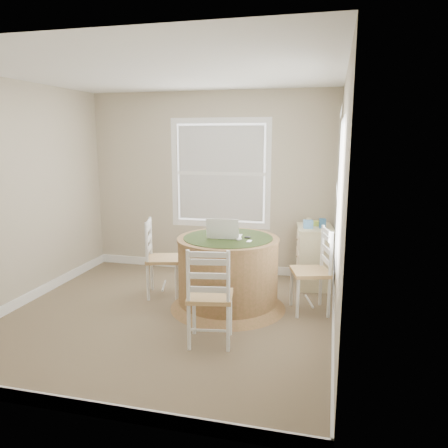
% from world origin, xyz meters
% --- Properties ---
extents(room, '(3.64, 3.64, 2.64)m').
position_xyz_m(room, '(0.17, 0.16, 1.30)').
color(room, '#75664A').
rests_on(room, ground).
extents(round_table, '(1.35, 1.35, 0.84)m').
position_xyz_m(round_table, '(0.59, 0.43, 0.46)').
color(round_table, '#A26E49').
rests_on(round_table, ground).
extents(chair_left, '(0.50, 0.51, 0.95)m').
position_xyz_m(chair_left, '(-0.29, 0.63, 0.47)').
color(chair_left, white).
rests_on(chair_left, ground).
extents(chair_near, '(0.48, 0.47, 0.95)m').
position_xyz_m(chair_near, '(0.63, -0.48, 0.47)').
color(chair_near, white).
rests_on(chair_near, ground).
extents(chair_right, '(0.50, 0.51, 0.95)m').
position_xyz_m(chair_right, '(1.52, 0.54, 0.47)').
color(chair_right, white).
rests_on(chair_right, ground).
extents(laptop, '(0.39, 0.34, 0.25)m').
position_xyz_m(laptop, '(0.55, 0.42, 0.87)').
color(laptop, white).
rests_on(laptop, round_table).
extents(mouse, '(0.07, 0.11, 0.04)m').
position_xyz_m(mouse, '(0.73, 0.36, 0.85)').
color(mouse, white).
rests_on(mouse, round_table).
extents(phone, '(0.05, 0.09, 0.02)m').
position_xyz_m(phone, '(0.86, 0.30, 0.84)').
color(phone, '#B7BABF').
rests_on(phone, round_table).
extents(keys, '(0.06, 0.05, 0.02)m').
position_xyz_m(keys, '(0.81, 0.45, 0.84)').
color(keys, black).
rests_on(keys, round_table).
extents(corner_chest, '(0.53, 0.66, 0.81)m').
position_xyz_m(corner_chest, '(1.52, 1.44, 0.41)').
color(corner_chest, beige).
rests_on(corner_chest, ground).
extents(tissue_box, '(0.14, 0.14, 0.10)m').
position_xyz_m(tissue_box, '(1.43, 1.32, 0.86)').
color(tissue_box, '#62A1E2').
rests_on(tissue_box, corner_chest).
extents(box_yellow, '(0.16, 0.12, 0.06)m').
position_xyz_m(box_yellow, '(1.57, 1.52, 0.84)').
color(box_yellow, '#C7DB4D').
rests_on(box_yellow, corner_chest).
extents(box_blue, '(0.09, 0.09, 0.12)m').
position_xyz_m(box_blue, '(1.62, 1.37, 0.87)').
color(box_blue, '#2F608F').
rests_on(box_blue, corner_chest).
extents(cup_cream, '(0.07, 0.07, 0.09)m').
position_xyz_m(cup_cream, '(1.43, 1.55, 0.86)').
color(cup_cream, beige).
rests_on(cup_cream, corner_chest).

